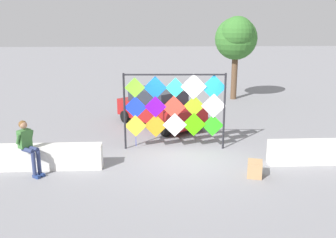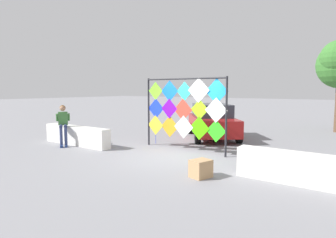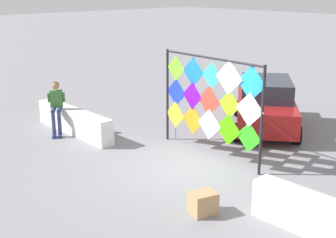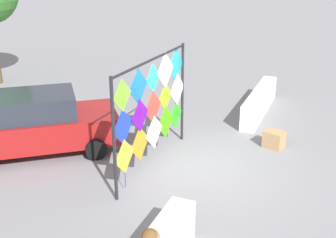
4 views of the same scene
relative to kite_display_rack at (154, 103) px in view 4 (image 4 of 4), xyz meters
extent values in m
plane|color=gray|center=(0.22, -1.14, -1.57)|extent=(120.00, 120.00, 0.00)
cube|color=silver|center=(4.53, -1.62, -1.19)|extent=(3.51, 0.44, 0.75)
cylinder|color=#232328|center=(-1.74, 0.08, -0.25)|extent=(0.07, 0.07, 2.65)
cylinder|color=#232328|center=(1.66, -0.08, -0.25)|extent=(0.07, 0.07, 2.65)
cylinder|color=#232328|center=(-0.04, 0.00, 1.03)|extent=(3.41, 0.22, 0.06)
cube|color=gold|center=(-1.37, 0.06, -0.74)|extent=(0.77, 0.05, 0.78)
cylinder|color=#162FE5|center=(-1.37, 0.07, -1.31)|extent=(0.02, 0.02, 0.35)
cube|color=gold|center=(-0.68, 0.04, -0.75)|extent=(0.82, 0.05, 0.82)
cube|color=white|center=(-0.02, -0.01, -0.71)|extent=(0.84, 0.05, 0.84)
cube|color=#4CD40A|center=(0.63, -0.03, -0.70)|extent=(0.83, 0.05, 0.83)
cube|color=#31DA1F|center=(1.29, -0.04, -0.74)|extent=(0.76, 0.05, 0.76)
cube|color=#1C3BF8|center=(-1.36, 0.07, -0.09)|extent=(0.78, 0.05, 0.78)
cylinder|color=yellow|center=(-1.36, 0.08, -0.62)|extent=(0.02, 0.02, 0.27)
cube|color=#6D0EEC|center=(-0.69, 0.02, -0.07)|extent=(0.74, 0.05, 0.74)
cube|color=#E53E2E|center=(-0.06, -0.01, -0.09)|extent=(0.81, 0.05, 0.81)
cube|color=#96D71C|center=(0.64, -0.02, -0.04)|extent=(0.72, 0.05, 0.72)
cube|color=white|center=(1.29, -0.08, -0.04)|extent=(0.85, 0.05, 0.85)
cube|color=#80F330|center=(-1.37, 0.06, 0.59)|extent=(0.69, 0.04, 0.69)
cube|color=blue|center=(-0.69, 0.04, 0.59)|extent=(0.79, 0.05, 0.79)
cube|color=#2CE5D8|center=(-0.01, 0.01, 0.58)|extent=(0.67, 0.04, 0.67)
cube|color=white|center=(0.60, -0.04, 0.62)|extent=(0.87, 0.05, 0.87)
cube|color=#209DF5|center=(1.28, -0.04, 0.59)|extent=(0.86, 0.05, 0.86)
cylinder|color=orange|center=(1.28, -0.03, -0.08)|extent=(0.02, 0.02, 0.47)
sphere|color=#A37556|center=(-4.45, -1.96, -0.10)|extent=(0.22, 0.22, 0.22)
sphere|color=brown|center=(-4.47, -1.95, -0.08)|extent=(0.22, 0.22, 0.22)
cube|color=maroon|center=(-0.44, 3.05, -0.95)|extent=(3.81, 4.19, 0.71)
cube|color=#282D38|center=(-0.53, 3.16, -0.31)|extent=(2.56, 2.68, 0.57)
cylinder|color=black|center=(1.07, 2.52, -1.31)|extent=(0.49, 0.55, 0.53)
cylinder|color=black|center=(-0.27, 1.46, -1.31)|extent=(0.49, 0.55, 0.53)
cube|color=tan|center=(2.10, -2.49, -1.35)|extent=(0.53, 0.59, 0.45)
camera|label=1|loc=(-0.89, -11.95, 2.66)|focal=38.63mm
camera|label=2|loc=(5.65, -8.84, 0.67)|focal=31.18mm
camera|label=3|loc=(7.66, -8.59, 2.81)|focal=49.08mm
camera|label=4|loc=(-8.56, -3.88, 3.26)|focal=46.44mm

